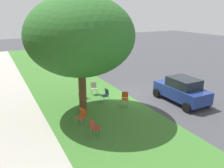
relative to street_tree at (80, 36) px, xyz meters
The scene contains 11 objects.
ground 5.95m from the street_tree, 79.63° to the right, with size 80.00×80.00×0.00m, color #424247.
grass_verge 4.51m from the street_tree, 46.11° to the right, with size 48.00×6.00×0.01m, color #3D752D.
sidewalk_strip 5.75m from the street_tree, 78.78° to the left, with size 48.00×2.80×0.01m, color #ADA89E.
street_tree is the anchor object (origin of this frame).
chair_0 4.83m from the street_tree, 36.29° to the right, with size 0.48×0.48×0.88m.
chair_1 4.32m from the street_tree, 70.30° to the right, with size 0.46×0.47×0.88m.
chair_2 4.24m from the street_tree, 157.21° to the left, with size 0.55×0.56×0.88m.
chair_3 4.96m from the street_tree, 168.89° to the left, with size 0.46×0.46×0.88m.
chair_4 4.42m from the street_tree, 20.71° to the right, with size 0.53×0.53×0.88m.
chair_5 4.70m from the street_tree, 99.76° to the right, with size 0.57×0.57×0.88m.
parked_car 7.29m from the street_tree, 105.19° to the right, with size 3.70×1.92×1.65m.
Camera 1 is at (-12.74, 8.33, 5.75)m, focal length 37.10 mm.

